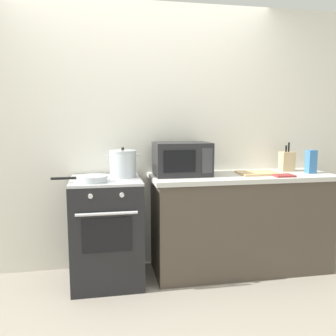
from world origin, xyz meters
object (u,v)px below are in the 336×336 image
stove (107,231)px  stock_pot (123,164)px  oven_mitt (283,175)px  cutting_board (258,173)px  pasta_box (311,162)px  microwave (182,159)px  knife_block (287,161)px  frying_pan (91,179)px

stove → stock_pot: bearing=27.3°
oven_mitt → cutting_board: bearing=136.5°
pasta_box → microwave: bearing=175.0°
cutting_board → pasta_box: 0.53m
stock_pot → knife_block: bearing=2.2°
knife_block → pasta_box: (0.15, -0.17, 0.01)m
microwave → oven_mitt: size_ratio=2.78×
cutting_board → pasta_box: size_ratio=1.64×
microwave → cutting_board: size_ratio=1.39×
stock_pot → oven_mitt: bearing=-9.6°
stock_pot → cutting_board: stock_pot is taller
frying_pan → pasta_box: pasta_box is taller
stock_pot → oven_mitt: (1.41, -0.24, -0.11)m
microwave → cutting_board: microwave is taller
stock_pot → pasta_box: stock_pot is taller
stock_pot → oven_mitt: size_ratio=1.79×
cutting_board → oven_mitt: 0.23m
microwave → oven_mitt: microwave is taller
pasta_box → stove: bearing=179.1°
microwave → pasta_box: microwave is taller
microwave → pasta_box: size_ratio=2.27×
frying_pan → stove: bearing=46.5°
stove → pasta_box: bearing=-0.9°
stock_pot → microwave: bearing=-0.1°
frying_pan → knife_block: 1.90m
cutting_board → pasta_box: bearing=-3.3°
stove → pasta_box: (1.92, -0.03, 0.57)m
cutting_board → pasta_box: pasta_box is taller
knife_block → pasta_box: 0.23m
stock_pot → frying_pan: 0.35m
frying_pan → oven_mitt: bearing=-1.3°
frying_pan → knife_block: bearing=7.9°
stock_pot → cutting_board: (1.24, -0.08, -0.11)m
knife_block → oven_mitt: (-0.20, -0.30, -0.09)m
oven_mitt → stock_pot: bearing=170.4°
stove → frying_pan: frying_pan is taller
pasta_box → cutting_board: bearing=176.7°
frying_pan → cutting_board: (1.51, 0.12, -0.02)m
stock_pot → knife_block: size_ratio=1.14×
cutting_board → knife_block: knife_block is taller
stock_pot → frying_pan: (-0.27, -0.20, -0.09)m
cutting_board → oven_mitt: (0.17, -0.16, -0.00)m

